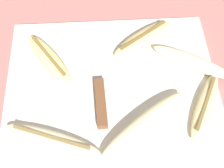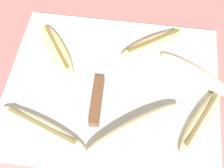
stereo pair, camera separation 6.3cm
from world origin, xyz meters
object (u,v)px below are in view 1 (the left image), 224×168
(banana_pale_long, at_px, (52,139))
(banana_bright_far, at_px, (192,62))
(knife, at_px, (100,96))
(banana_spotted_left, at_px, (143,38))
(banana_mellow_near, at_px, (205,105))
(banana_cream_curved, at_px, (144,124))
(banana_golden_short, at_px, (49,59))

(banana_pale_long, bearing_deg, banana_bright_far, 28.27)
(knife, bearing_deg, banana_spotted_left, 52.03)
(banana_mellow_near, relative_size, banana_cream_curved, 0.84)
(banana_golden_short, xyz_separation_m, banana_cream_curved, (0.19, -0.16, 0.01))
(knife, distance_m, banana_bright_far, 0.21)
(banana_golden_short, bearing_deg, banana_bright_far, -5.26)
(banana_spotted_left, bearing_deg, banana_golden_short, -167.35)
(banana_mellow_near, height_order, banana_bright_far, banana_bright_far)
(knife, xyz_separation_m, banana_spotted_left, (0.10, 0.14, 0.00))
(banana_pale_long, xyz_separation_m, banana_mellow_near, (0.30, 0.05, 0.00))
(banana_golden_short, bearing_deg, banana_cream_curved, -41.70)
(banana_mellow_near, height_order, banana_spotted_left, banana_mellow_near)
(banana_pale_long, relative_size, banana_mellow_near, 1.19)
(banana_bright_far, bearing_deg, banana_spotted_left, 142.22)
(knife, distance_m, banana_golden_short, 0.14)
(banana_spotted_left, relative_size, banana_cream_curved, 0.82)
(banana_golden_short, xyz_separation_m, banana_bright_far, (0.30, -0.03, 0.00))
(banana_pale_long, bearing_deg, knife, 43.84)
(banana_pale_long, bearing_deg, banana_cream_curved, 6.08)
(banana_spotted_left, xyz_separation_m, banana_bright_far, (0.10, -0.07, 0.00))
(knife, bearing_deg, banana_golden_short, 135.71)
(banana_bright_far, bearing_deg, banana_cream_curved, -130.54)
(banana_pale_long, distance_m, banana_mellow_near, 0.30)
(knife, xyz_separation_m, banana_mellow_near, (0.20, -0.03, 0.00))
(banana_mellow_near, height_order, banana_cream_curved, banana_cream_curved)
(banana_pale_long, xyz_separation_m, banana_spotted_left, (0.19, 0.23, 0.00))
(banana_cream_curved, relative_size, banana_bright_far, 1.12)
(banana_cream_curved, bearing_deg, banana_pale_long, -173.92)
(banana_pale_long, relative_size, banana_bright_far, 1.12)
(banana_spotted_left, height_order, banana_cream_curved, banana_cream_curved)
(banana_golden_short, bearing_deg, banana_mellow_near, -22.74)
(knife, distance_m, banana_spotted_left, 0.17)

